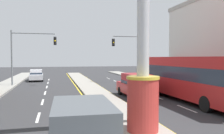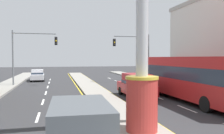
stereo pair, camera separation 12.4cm
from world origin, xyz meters
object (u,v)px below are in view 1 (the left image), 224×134
(suv_far_right_lane, at_px, (136,85))
(bus_mid_left_lane, at_px, (193,76))
(sedan_near_left_lane, at_px, (36,75))
(traffic_light_right_side, at_px, (135,49))
(traffic_light_left_side, at_px, (29,48))
(district_sign, at_px, (143,45))

(suv_far_right_lane, bearing_deg, bus_mid_left_lane, -42.08)
(suv_far_right_lane, xyz_separation_m, sedan_near_left_lane, (-8.89, 15.86, -0.20))
(traffic_light_right_side, height_order, suv_far_right_lane, traffic_light_right_side)
(traffic_light_left_side, relative_size, traffic_light_right_side, 1.00)
(district_sign, bearing_deg, sedan_near_left_lane, 103.94)
(sedan_near_left_lane, bearing_deg, traffic_light_right_side, -23.36)
(suv_far_right_lane, height_order, sedan_near_left_lane, suv_far_right_lane)
(suv_far_right_lane, distance_m, bus_mid_left_lane, 4.53)
(suv_far_right_lane, relative_size, sedan_near_left_lane, 1.06)
(bus_mid_left_lane, bearing_deg, traffic_light_right_side, 88.78)
(suv_far_right_lane, bearing_deg, traffic_light_left_side, 134.01)
(traffic_light_right_side, relative_size, suv_far_right_lane, 1.34)
(traffic_light_left_side, height_order, bus_mid_left_lane, traffic_light_left_side)
(district_sign, relative_size, sedan_near_left_lane, 1.77)
(district_sign, relative_size, suv_far_right_lane, 1.68)
(traffic_light_right_side, height_order, bus_mid_left_lane, traffic_light_right_side)
(suv_far_right_lane, xyz_separation_m, bus_mid_left_lane, (3.30, -2.98, 0.88))
(traffic_light_left_side, relative_size, suv_far_right_lane, 1.34)
(district_sign, height_order, traffic_light_left_side, district_sign)
(traffic_light_left_side, height_order, suv_far_right_lane, traffic_light_left_side)
(traffic_light_right_side, xyz_separation_m, suv_far_right_lane, (-3.58, -10.47, -3.26))
(district_sign, height_order, suv_far_right_lane, district_sign)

